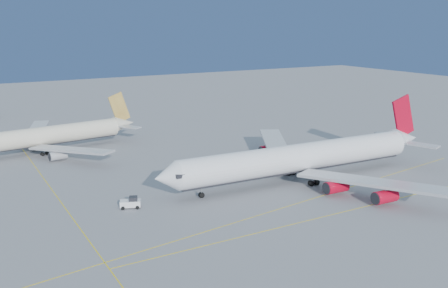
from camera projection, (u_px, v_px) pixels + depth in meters
ground at (272, 197)px, 106.77m from camera, size 500.00×500.00×0.00m
taxiway_lines at (198, 200)px, 105.02m from camera, size 118.86×140.00×0.02m
airliner_virgin at (304, 157)px, 117.39m from camera, size 74.43×66.90×18.38m
airliner_etihad at (41, 137)px, 142.23m from camera, size 59.39×54.43×15.51m
pushback_tug at (131, 203)px, 100.53m from camera, size 4.56×3.68×2.30m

